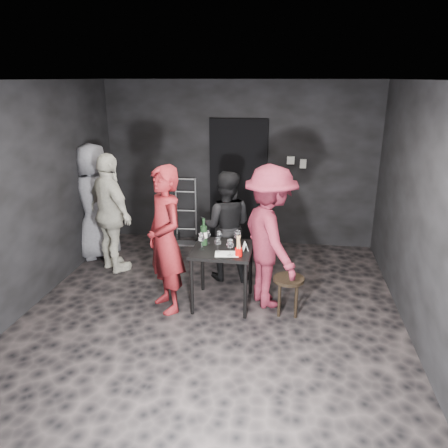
% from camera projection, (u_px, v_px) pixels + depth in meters
% --- Properties ---
extents(floor, '(4.50, 5.00, 0.02)m').
position_uv_depth(floor, '(213.00, 311.00, 5.35)').
color(floor, black).
rests_on(floor, ground).
extents(ceiling, '(4.50, 5.00, 0.02)m').
position_uv_depth(ceiling, '(211.00, 80.00, 4.48)').
color(ceiling, silver).
rests_on(ceiling, ground).
extents(wall_back, '(4.50, 0.04, 2.70)m').
position_uv_depth(wall_back, '(239.00, 164.00, 7.26)').
color(wall_back, black).
rests_on(wall_back, ground).
extents(wall_front, '(4.50, 0.04, 2.70)m').
position_uv_depth(wall_front, '(136.00, 323.00, 2.58)').
color(wall_front, black).
rests_on(wall_front, ground).
extents(wall_left, '(0.04, 5.00, 2.70)m').
position_uv_depth(wall_left, '(28.00, 198.00, 5.24)').
color(wall_left, black).
rests_on(wall_left, ground).
extents(wall_right, '(0.04, 5.00, 2.70)m').
position_uv_depth(wall_right, '(422.00, 215.00, 4.59)').
color(wall_right, black).
rests_on(wall_right, ground).
extents(doorway, '(0.95, 0.10, 2.10)m').
position_uv_depth(doorway, '(238.00, 183.00, 7.30)').
color(doorway, black).
rests_on(doorway, ground).
extents(wallbox_upper, '(0.12, 0.06, 0.12)m').
position_uv_depth(wallbox_upper, '(291.00, 160.00, 7.05)').
color(wallbox_upper, '#B7B7B2').
rests_on(wallbox_upper, wall_back).
extents(wallbox_lower, '(0.10, 0.06, 0.14)m').
position_uv_depth(wallbox_lower, '(303.00, 164.00, 7.04)').
color(wallbox_lower, '#B7B7B2').
rests_on(wallbox_lower, wall_back).
extents(hand_truck, '(0.38, 0.33, 1.13)m').
position_uv_depth(hand_truck, '(186.00, 231.00, 7.52)').
color(hand_truck, '#B2B2B7').
rests_on(hand_truck, floor).
extents(tasting_table, '(0.72, 0.72, 0.75)m').
position_uv_depth(tasting_table, '(223.00, 256.00, 5.34)').
color(tasting_table, black).
rests_on(tasting_table, floor).
extents(stool, '(0.37, 0.37, 0.47)m').
position_uv_depth(stool, '(288.00, 284.00, 5.20)').
color(stool, black).
rests_on(stool, floor).
extents(server_red, '(0.89, 0.93, 2.13)m').
position_uv_depth(server_red, '(165.00, 226.00, 5.11)').
color(server_red, maroon).
rests_on(server_red, floor).
extents(woman_black, '(0.79, 0.46, 1.59)m').
position_uv_depth(woman_black, '(226.00, 224.00, 6.03)').
color(woman_black, black).
rests_on(woman_black, floor).
extents(man_maroon, '(1.18, 1.48, 2.08)m').
position_uv_depth(man_maroon, '(270.00, 225.00, 5.23)').
color(man_maroon, maroon).
rests_on(man_maroon, floor).
extents(bystander_cream, '(1.28, 1.18, 2.02)m').
position_uv_depth(bystander_cream, '(110.00, 204.00, 6.20)').
color(bystander_cream, silver).
rests_on(bystander_cream, floor).
extents(bystander_grey, '(1.18, 1.13, 2.17)m').
position_uv_depth(bystander_grey, '(94.00, 190.00, 6.66)').
color(bystander_grey, gray).
rests_on(bystander_grey, floor).
extents(tasting_mat, '(0.30, 0.22, 0.00)m').
position_uv_depth(tasting_mat, '(227.00, 254.00, 5.13)').
color(tasting_mat, white).
rests_on(tasting_mat, tasting_table).
extents(wine_glass_a, '(0.10, 0.10, 0.22)m').
position_uv_depth(wine_glass_a, '(202.00, 241.00, 5.24)').
color(wine_glass_a, white).
rests_on(wine_glass_a, tasting_table).
extents(wine_glass_b, '(0.08, 0.08, 0.19)m').
position_uv_depth(wine_glass_b, '(208.00, 236.00, 5.43)').
color(wine_glass_b, white).
rests_on(wine_glass_b, tasting_table).
extents(wine_glass_c, '(0.09, 0.09, 0.18)m').
position_uv_depth(wine_glass_c, '(219.00, 237.00, 5.42)').
color(wine_glass_c, white).
rests_on(wine_glass_c, tasting_table).
extents(wine_glass_d, '(0.08, 0.08, 0.20)m').
position_uv_depth(wine_glass_d, '(218.00, 244.00, 5.17)').
color(wine_glass_d, white).
rests_on(wine_glass_d, tasting_table).
extents(wine_glass_e, '(0.09, 0.09, 0.22)m').
position_uv_depth(wine_glass_e, '(230.00, 247.00, 5.05)').
color(wine_glass_e, white).
rests_on(wine_glass_e, tasting_table).
extents(wine_glass_f, '(0.09, 0.09, 0.22)m').
position_uv_depth(wine_glass_f, '(237.00, 238.00, 5.33)').
color(wine_glass_f, white).
rests_on(wine_glass_f, tasting_table).
extents(wine_bottle, '(0.08, 0.08, 0.34)m').
position_uv_depth(wine_bottle, '(204.00, 235.00, 5.38)').
color(wine_bottle, black).
rests_on(wine_bottle, tasting_table).
extents(breadstick_cup, '(0.08, 0.08, 0.26)m').
position_uv_depth(breadstick_cup, '(239.00, 246.00, 5.05)').
color(breadstick_cup, '#CB0403').
rests_on(breadstick_cup, tasting_table).
extents(reserved_card, '(0.10, 0.13, 0.09)m').
position_uv_depth(reserved_card, '(244.00, 246.00, 5.25)').
color(reserved_card, white).
rests_on(reserved_card, tasting_table).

